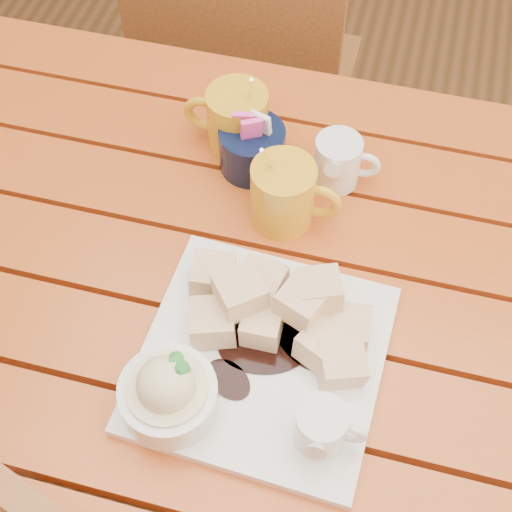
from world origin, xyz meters
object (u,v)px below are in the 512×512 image
(dessert_plate, at_px, (247,357))
(chair_far, at_px, (247,87))
(coffee_mug_left, at_px, (236,119))
(coffee_mug_right, at_px, (285,194))
(table, at_px, (257,327))

(dessert_plate, xyz_separation_m, chair_far, (-0.20, 0.74, -0.31))
(coffee_mug_left, distance_m, coffee_mug_right, 0.14)
(dessert_plate, bearing_deg, coffee_mug_right, 92.58)
(table, distance_m, dessert_plate, 0.18)
(coffee_mug_right, relative_size, chair_far, 0.16)
(table, height_order, coffee_mug_left, coffee_mug_left)
(dessert_plate, bearing_deg, coffee_mug_left, 107.49)
(table, bearing_deg, chair_far, 106.31)
(table, height_order, dessert_plate, dessert_plate)
(coffee_mug_right, xyz_separation_m, chair_far, (-0.19, 0.52, -0.33))
(table, relative_size, coffee_mug_left, 8.57)
(table, distance_m, coffee_mug_left, 0.28)
(coffee_mug_left, distance_m, chair_far, 0.54)
(coffee_mug_right, bearing_deg, chair_far, 111.39)
(chair_far, bearing_deg, coffee_mug_left, 103.91)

